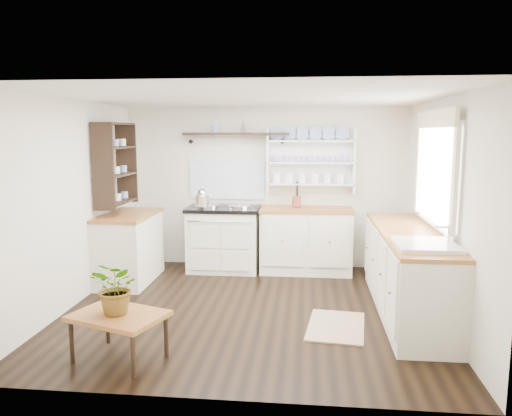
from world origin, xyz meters
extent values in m
cube|color=black|center=(0.00, 0.00, 0.00)|extent=(4.00, 3.80, 0.01)
cube|color=beige|center=(0.00, 1.90, 1.15)|extent=(4.00, 0.02, 2.30)
cube|color=beige|center=(2.00, 0.00, 1.15)|extent=(0.02, 3.80, 2.30)
cube|color=beige|center=(-2.00, 0.00, 1.15)|extent=(0.02, 3.80, 2.30)
cube|color=white|center=(0.00, 0.00, 2.30)|extent=(4.00, 3.80, 0.01)
cube|color=white|center=(1.96, 0.15, 1.50)|extent=(0.04, 1.40, 1.00)
cube|color=white|center=(1.94, 0.15, 1.50)|extent=(0.02, 1.50, 1.10)
cube|color=beige|center=(1.92, 0.15, 2.08)|extent=(0.04, 1.55, 0.18)
cube|color=white|center=(-0.56, 1.57, 0.43)|extent=(0.97, 0.63, 0.86)
cube|color=black|center=(-0.56, 1.57, 0.88)|extent=(1.01, 0.67, 0.05)
cylinder|color=silver|center=(-0.78, 1.57, 0.92)|extent=(0.33, 0.33, 0.03)
cylinder|color=silver|center=(-0.33, 1.57, 0.92)|extent=(0.33, 0.33, 0.03)
cylinder|color=silver|center=(-0.56, 1.21, 0.76)|extent=(0.88, 0.02, 0.02)
cube|color=beige|center=(0.60, 1.60, 0.44)|extent=(1.25, 0.60, 0.88)
cube|color=brown|center=(0.60, 1.60, 0.88)|extent=(1.27, 0.63, 0.04)
cube|color=beige|center=(1.70, 0.10, 0.44)|extent=(0.60, 2.40, 0.88)
cube|color=brown|center=(1.70, 0.10, 0.88)|extent=(0.62, 2.43, 0.04)
cube|color=white|center=(1.70, -0.65, 0.80)|extent=(0.55, 0.60, 0.28)
cylinder|color=silver|center=(1.90, -0.65, 1.00)|extent=(0.02, 0.02, 0.22)
cube|color=beige|center=(-1.70, 0.90, 0.44)|extent=(0.60, 1.10, 0.88)
cube|color=brown|center=(-1.70, 0.90, 0.88)|extent=(0.62, 1.13, 0.04)
cube|color=white|center=(0.65, 1.88, 1.55)|extent=(1.20, 0.03, 0.90)
cube|color=white|center=(0.65, 1.79, 1.55)|extent=(1.20, 0.22, 0.02)
cylinder|color=navy|center=(0.65, 1.80, 1.82)|extent=(0.20, 0.02, 0.20)
cube|color=black|center=(-0.40, 1.77, 1.92)|extent=(1.50, 0.24, 0.04)
cone|color=black|center=(-1.05, 1.84, 1.81)|extent=(0.06, 0.20, 0.06)
cone|color=black|center=(0.25, 1.84, 1.81)|extent=(0.06, 0.20, 0.06)
cube|color=black|center=(-1.84, 0.90, 1.55)|extent=(0.28, 0.80, 1.05)
cylinder|color=brown|center=(0.46, 1.68, 0.98)|extent=(0.12, 0.12, 0.14)
cube|color=brown|center=(-0.98, -1.33, 0.39)|extent=(0.90, 0.76, 0.04)
cylinder|color=black|center=(-1.36, -1.43, 0.19)|extent=(0.04, 0.04, 0.37)
cylinder|color=black|center=(-1.22, -1.02, 0.19)|extent=(0.04, 0.04, 0.37)
cylinder|color=black|center=(-0.74, -1.65, 0.19)|extent=(0.04, 0.04, 0.37)
cylinder|color=black|center=(-0.60, -1.24, 0.19)|extent=(0.04, 0.04, 0.37)
imported|color=#3F7233|center=(-0.98, -1.33, 0.64)|extent=(0.53, 0.50, 0.46)
cube|color=#977057|center=(0.92, -0.42, 0.01)|extent=(0.64, 0.91, 0.02)
camera|label=1|loc=(0.61, -5.26, 1.95)|focal=35.00mm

